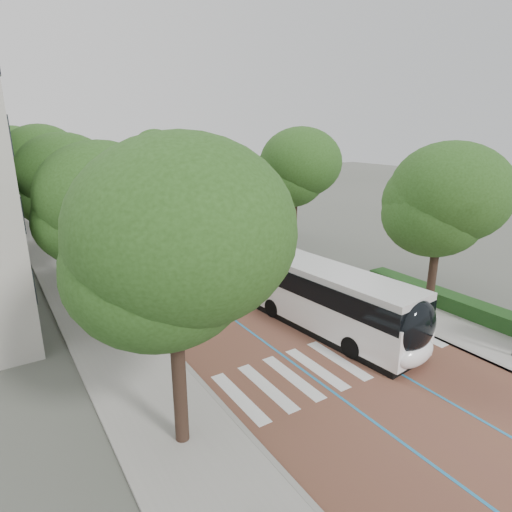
# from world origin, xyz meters

# --- Properties ---
(ground) EXTENTS (160.00, 160.00, 0.00)m
(ground) POSITION_xyz_m (0.00, 0.00, 0.00)
(ground) COLOR #51544C
(ground) RESTS_ON ground
(road) EXTENTS (11.00, 140.00, 0.02)m
(road) POSITION_xyz_m (0.00, 40.00, 0.01)
(road) COLOR brown
(road) RESTS_ON ground
(sidewalk_left) EXTENTS (4.00, 140.00, 0.12)m
(sidewalk_left) POSITION_xyz_m (-7.50, 40.00, 0.06)
(sidewalk_left) COLOR #9C9893
(sidewalk_left) RESTS_ON ground
(sidewalk_right) EXTENTS (4.00, 140.00, 0.12)m
(sidewalk_right) POSITION_xyz_m (7.50, 40.00, 0.06)
(sidewalk_right) COLOR #9C9893
(sidewalk_right) RESTS_ON ground
(kerb_left) EXTENTS (0.20, 140.00, 0.14)m
(kerb_left) POSITION_xyz_m (-5.60, 40.00, 0.06)
(kerb_left) COLOR gray
(kerb_left) RESTS_ON ground
(kerb_right) EXTENTS (0.20, 140.00, 0.14)m
(kerb_right) POSITION_xyz_m (5.60, 40.00, 0.06)
(kerb_right) COLOR gray
(kerb_right) RESTS_ON ground
(zebra_crossing) EXTENTS (10.55, 3.60, 0.01)m
(zebra_crossing) POSITION_xyz_m (0.20, 1.00, 0.03)
(zebra_crossing) COLOR silver
(zebra_crossing) RESTS_ON ground
(lane_line_left) EXTENTS (0.12, 126.00, 0.01)m
(lane_line_left) POSITION_xyz_m (-1.60, 40.00, 0.02)
(lane_line_left) COLOR teal
(lane_line_left) RESTS_ON road
(lane_line_right) EXTENTS (0.12, 126.00, 0.01)m
(lane_line_right) POSITION_xyz_m (1.60, 40.00, 0.02)
(lane_line_right) COLOR teal
(lane_line_right) RESTS_ON road
(hedge) EXTENTS (1.20, 14.00, 0.80)m
(hedge) POSITION_xyz_m (9.10, 0.00, 0.52)
(hedge) COLOR #18461B
(hedge) RESTS_ON sidewalk_right
(streetlight_far) EXTENTS (1.82, 0.20, 8.00)m
(streetlight_far) POSITION_xyz_m (6.62, 22.00, 4.82)
(streetlight_far) COLOR #2C2C2E
(streetlight_far) RESTS_ON sidewalk_right
(lamp_post_left) EXTENTS (0.14, 0.14, 8.00)m
(lamp_post_left) POSITION_xyz_m (-6.10, 8.00, 4.12)
(lamp_post_left) COLOR #2C2C2E
(lamp_post_left) RESTS_ON sidewalk_left
(trees_left) EXTENTS (6.34, 61.13, 9.39)m
(trees_left) POSITION_xyz_m (-7.50, 23.99, 6.48)
(trees_left) COLOR black
(trees_left) RESTS_ON ground
(trees_right) EXTENTS (5.99, 47.76, 9.19)m
(trees_right) POSITION_xyz_m (7.70, 20.13, 6.25)
(trees_right) COLOR black
(trees_right) RESTS_ON ground
(lead_bus) EXTENTS (4.17, 18.55, 3.20)m
(lead_bus) POSITION_xyz_m (1.42, 7.07, 1.63)
(lead_bus) COLOR black
(lead_bus) RESTS_ON ground
(bus_queued_0) EXTENTS (3.29, 12.53, 3.20)m
(bus_queued_0) POSITION_xyz_m (1.89, 22.61, 1.62)
(bus_queued_0) COLOR white
(bus_queued_0) RESTS_ON ground
(bus_queued_1) EXTENTS (3.35, 12.54, 3.20)m
(bus_queued_1) POSITION_xyz_m (1.69, 36.01, 1.62)
(bus_queued_1) COLOR white
(bus_queued_1) RESTS_ON ground
(bus_queued_2) EXTENTS (3.09, 12.50, 3.20)m
(bus_queued_2) POSITION_xyz_m (1.83, 48.29, 1.62)
(bus_queued_2) COLOR white
(bus_queued_2) RESTS_ON ground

